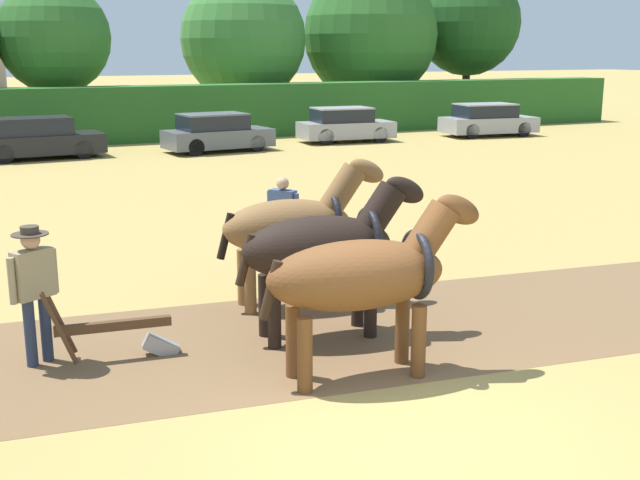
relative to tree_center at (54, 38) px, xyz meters
name	(u,v)px	position (x,y,z in m)	size (l,w,h in m)	color
ground_plane	(403,427)	(-0.60, -30.98, -4.37)	(240.00, 240.00, 0.00)	#A88E4C
hedgerow	(54,117)	(-0.60, -2.85, -3.19)	(57.74, 1.67, 2.36)	#286023
tree_center	(54,38)	(0.00, 0.00, 0.00)	(4.88, 4.88, 6.83)	#423323
tree_center_right	(244,39)	(9.20, 1.24, 0.02)	(6.24, 6.24, 7.51)	#423323
tree_right	(370,35)	(16.48, 1.46, 0.28)	(7.19, 7.19, 8.25)	#423323
tree_far_right	(468,23)	(22.73, 1.41, 0.96)	(5.88, 5.88, 8.28)	#423323
draft_horse_lead_left	(365,275)	(-0.32, -29.58, -3.10)	(2.83, 1.13, 2.25)	brown
draft_horse_lead_right	(325,247)	(-0.15, -28.11, -3.11)	(2.75, 1.14, 2.25)	black
draft_horse_trail_left	(295,225)	(0.04, -26.64, -3.12)	(2.72, 1.10, 2.31)	brown
plow	(125,334)	(-2.83, -27.79, -4.05)	(1.70, 0.52, 1.13)	#4C331E
farmer_at_plow	(34,283)	(-3.85, -27.52, -3.32)	(0.61, 0.45, 1.77)	#28334C
farmer_beside_team	(283,215)	(0.70, -24.54, -3.41)	(0.44, 0.56, 1.65)	#38332D
parked_car_center	(38,139)	(-1.68, -6.96, -3.64)	(4.53, 2.14, 1.50)	black
parked_car_center_right	(217,133)	(4.84, -7.67, -3.66)	(4.26, 2.21, 1.48)	#565B66
parked_car_right	(345,125)	(10.83, -6.82, -3.66)	(4.12, 2.04, 1.48)	#9E9EA8
parked_car_far_right	(488,120)	(17.85, -7.38, -3.65)	(4.44, 2.28, 1.48)	#9E9EA8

